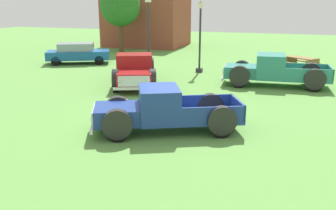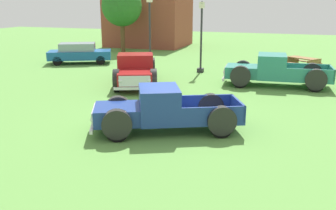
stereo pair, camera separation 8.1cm
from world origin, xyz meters
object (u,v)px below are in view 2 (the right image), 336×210
sedan_distant_a (79,53)px  lamp_post_near (150,32)px  lamp_post_far (201,36)px  picnic_table (303,62)px  pickup_truck_behind_left (136,71)px  pickup_truck_behind_right (270,71)px  pickup_truck_foreground (157,111)px  oak_tree_east (122,6)px

sedan_distant_a → lamp_post_near: bearing=-11.1°
lamp_post_far → picnic_table: (5.87, 2.90, -1.72)m
pickup_truck_behind_left → lamp_post_near: size_ratio=1.23×
pickup_truck_behind_left → sedan_distant_a: (-6.52, 5.15, -0.03)m
pickup_truck_behind_right → lamp_post_far: bearing=149.8°
pickup_truck_behind_left → pickup_truck_behind_right: (6.51, 2.17, -0.00)m
pickup_truck_behind_left → picnic_table: 11.10m
pickup_truck_foreground → sedan_distant_a: pickup_truck_foreground is taller
lamp_post_far → picnic_table: size_ratio=1.82×
pickup_truck_behind_right → picnic_table: 5.63m
pickup_truck_behind_right → lamp_post_near: lamp_post_near is taller
pickup_truck_foreground → pickup_truck_behind_right: size_ratio=0.96×
pickup_truck_behind_left → sedan_distant_a: 8.31m
pickup_truck_behind_left → lamp_post_far: size_ratio=1.33×
pickup_truck_behind_left → pickup_truck_behind_right: 6.86m
sedan_distant_a → picnic_table: (14.64, 2.42, -0.24)m
pickup_truck_behind_right → oak_tree_east: 16.27m
pickup_truck_behind_right → lamp_post_near: size_ratio=1.19×
lamp_post_far → oak_tree_east: size_ratio=0.77×
lamp_post_near → pickup_truck_behind_right: bearing=-14.2°
pickup_truck_behind_left → lamp_post_near: 4.41m
sedan_distant_a → oak_tree_east: size_ratio=0.83×
pickup_truck_behind_right → pickup_truck_foreground: bearing=-109.5°
lamp_post_near → picnic_table: size_ratio=1.96×
lamp_post_far → sedan_distant_a: bearing=176.8°
pickup_truck_behind_left → oak_tree_east: (-6.34, 11.70, 2.99)m
pickup_truck_behind_left → oak_tree_east: size_ratio=1.03×
pickup_truck_behind_right → lamp_post_far: (-4.27, 2.49, 1.44)m
oak_tree_east → pickup_truck_behind_left: bearing=-61.6°
lamp_post_far → lamp_post_near: bearing=-168.1°
oak_tree_east → lamp_post_near: bearing=-54.2°
lamp_post_far → picnic_table: bearing=26.3°
pickup_truck_foreground → picnic_table: size_ratio=2.24×
pickup_truck_foreground → oak_tree_east: bearing=118.8°
oak_tree_east → lamp_post_far: bearing=-39.4°
oak_tree_east → picnic_table: bearing=-16.0°
pickup_truck_foreground → lamp_post_far: size_ratio=1.23×
pickup_truck_foreground → pickup_truck_behind_left: 7.16m
oak_tree_east → sedan_distant_a: bearing=-91.6°
pickup_truck_behind_right → oak_tree_east: (-12.85, 9.53, 2.99)m
lamp_post_far → oak_tree_east: (-8.58, 7.04, 1.55)m
pickup_truck_behind_right → lamp_post_far: lamp_post_far is taller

